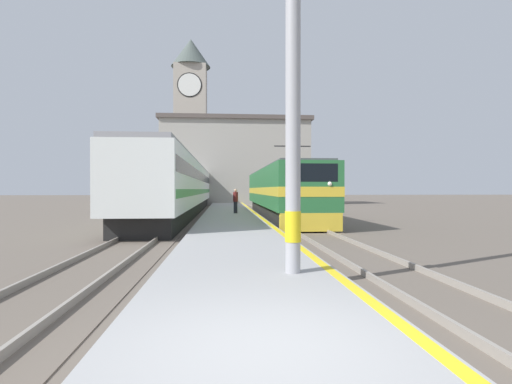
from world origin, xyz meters
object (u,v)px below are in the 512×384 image
object	(u,v)px
catenary_mast	(297,60)
locomotive_train	(280,192)
clock_tower	(191,115)
passenger_train	(184,187)
person_on_platform	(236,200)

from	to	relation	value
catenary_mast	locomotive_train	bearing A→B (deg)	82.90
clock_tower	passenger_train	bearing A→B (deg)	-86.40
clock_tower	person_on_platform	bearing A→B (deg)	-80.35
locomotive_train	passenger_train	size ratio (longest dim) A/B	0.54
clock_tower	catenary_mast	bearing A→B (deg)	-83.15
passenger_train	person_on_platform	xyz separation A→B (m)	(3.98, -5.71, -0.96)
person_on_platform	catenary_mast	bearing A→B (deg)	-88.12
locomotive_train	passenger_train	distance (m)	9.16
locomotive_train	catenary_mast	distance (m)	19.44
catenary_mast	person_on_platform	size ratio (longest dim) A/B	5.09
passenger_train	person_on_platform	distance (m)	7.02
locomotive_train	passenger_train	world-z (taller)	locomotive_train
passenger_train	clock_tower	size ratio (longest dim) A/B	1.50
locomotive_train	person_on_platform	size ratio (longest dim) A/B	12.00
clock_tower	locomotive_train	bearing A→B (deg)	-75.54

